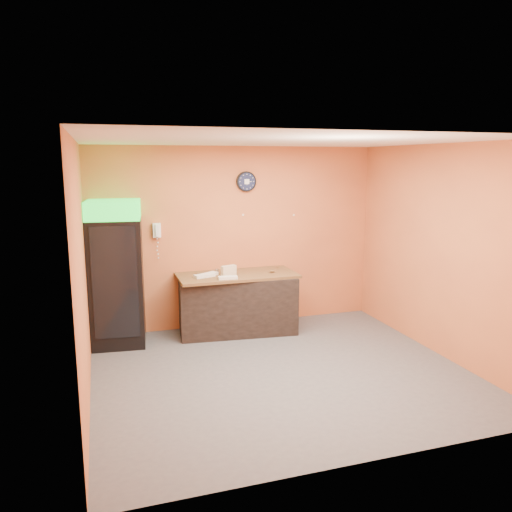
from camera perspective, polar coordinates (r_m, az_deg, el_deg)
name	(u,v)px	position (r m, az deg, el deg)	size (l,w,h in m)	color
floor	(281,372)	(6.36, 2.84, -13.08)	(4.50, 4.50, 0.00)	#47474C
back_wall	(237,237)	(7.81, -2.20, 2.15)	(4.50, 0.02, 2.80)	#D16E3A
left_wall	(82,274)	(5.57, -19.27, -1.96)	(0.02, 4.00, 2.80)	#D16E3A
right_wall	(441,251)	(7.04, 20.39, 0.52)	(0.02, 4.00, 2.80)	#D16E3A
ceiling	(283,141)	(5.82, 3.11, 13.03)	(4.50, 4.00, 0.02)	white
beverage_cooler	(117,276)	(7.22, -15.57, -2.18)	(0.79, 0.80, 2.05)	black
prep_counter	(237,304)	(7.62, -2.18, -5.51)	(1.73, 0.77, 0.87)	black
wall_clock	(246,182)	(7.74, -1.11, 8.51)	(0.31, 0.06, 0.31)	black
wall_phone	(157,230)	(7.50, -11.27, 2.89)	(0.12, 0.10, 0.21)	white
butcher_paper	(237,275)	(7.51, -2.20, -2.19)	(1.78, 0.83, 0.04)	brown
sub_roll_stack	(229,270)	(7.41, -3.15, -1.65)	(0.24, 0.14, 0.15)	beige
wrapped_sandwich_left	(204,276)	(7.32, -5.92, -2.25)	(0.31, 0.12, 0.04)	silver
wrapped_sandwich_mid	(228,278)	(7.18, -3.23, -2.48)	(0.27, 0.11, 0.04)	silver
wrapped_sandwich_right	(209,274)	(7.40, -5.44, -2.11)	(0.30, 0.12, 0.04)	silver
kitchen_tool	(217,271)	(7.59, -4.48, -1.69)	(0.06, 0.06, 0.06)	silver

